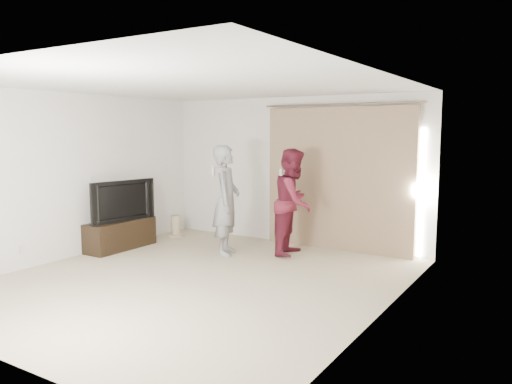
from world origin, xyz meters
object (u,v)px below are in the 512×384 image
at_px(person_woman, 294,202).
at_px(person_man, 226,200).
at_px(tv_console, 121,235).
at_px(tv, 119,200).

bearing_deg(person_woman, person_man, -147.65).
bearing_deg(tv_console, person_woman, 24.58).
height_order(tv_console, person_man, person_man).
height_order(tv, person_woman, person_woman).
xyz_separation_m(tv_console, tv, (0.00, 0.00, 0.59)).
distance_m(tv_console, person_man, 1.98).
height_order(person_man, person_woman, person_man).
distance_m(tv, person_woman, 2.95).
xyz_separation_m(tv_console, person_man, (1.76, 0.64, 0.64)).
bearing_deg(tv_console, tv, 90.00).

